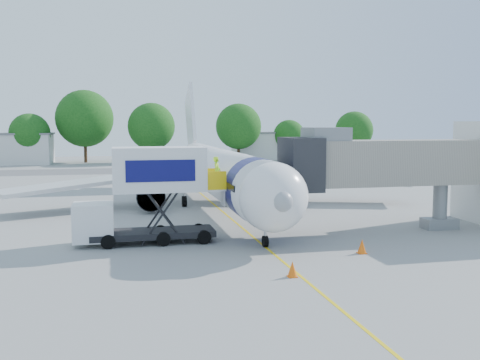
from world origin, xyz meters
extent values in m
plane|color=gray|center=(0.00, 0.00, 0.00)|extent=(160.00, 160.00, 0.00)
cube|color=yellow|center=(0.00, 0.00, 0.01)|extent=(0.15, 70.00, 0.01)
cube|color=#59595B|center=(0.00, 42.00, 0.00)|extent=(120.00, 10.00, 0.01)
cylinder|color=silver|center=(0.00, 3.00, 3.00)|extent=(3.70, 28.00, 3.70)
sphere|color=silver|center=(0.00, -11.00, 3.00)|extent=(3.70, 3.70, 3.70)
sphere|color=gray|center=(0.00, -12.55, 3.00)|extent=(1.10, 1.10, 1.10)
cone|color=silver|center=(0.00, 20.00, 3.00)|extent=(3.70, 6.00, 3.70)
cube|color=silver|center=(0.00, 21.00, 7.20)|extent=(0.35, 7.26, 8.29)
cube|color=silver|center=(9.00, 6.50, 2.30)|extent=(16.17, 9.32, 1.42)
cube|color=silver|center=(-9.00, 6.50, 2.30)|extent=(16.17, 9.32, 1.42)
cylinder|color=#999BA0|center=(5.50, 4.50, 1.30)|extent=(2.10, 3.60, 2.10)
cylinder|color=#999BA0|center=(-5.50, 4.50, 1.30)|extent=(2.10, 3.60, 2.10)
cube|color=black|center=(0.00, -11.30, 3.45)|extent=(2.60, 1.39, 0.81)
cylinder|color=#0B0B50|center=(0.00, -8.00, 3.00)|extent=(3.73, 2.00, 3.73)
cylinder|color=silver|center=(0.00, -9.50, 0.75)|extent=(0.16, 0.16, 1.50)
cylinder|color=black|center=(0.00, -9.50, 0.32)|extent=(0.25, 0.64, 0.64)
cylinder|color=black|center=(2.60, 6.00, 0.45)|extent=(0.35, 0.90, 0.90)
cylinder|color=black|center=(-2.60, 6.00, 0.45)|extent=(0.35, 0.90, 0.90)
cube|color=gray|center=(9.00, -7.00, 4.40)|extent=(13.60, 2.60, 2.80)
cube|color=black|center=(2.90, -7.00, 4.40)|extent=(2.00, 3.20, 3.20)
cube|color=slate|center=(4.50, -7.00, 6.20)|extent=(2.40, 2.40, 0.80)
cylinder|color=slate|center=(12.50, -7.00, 1.50)|extent=(0.90, 0.90, 3.00)
cube|color=slate|center=(12.50, -7.00, 0.35)|extent=(2.20, 1.20, 0.70)
cylinder|color=black|center=(11.60, -7.00, 0.35)|extent=(0.30, 0.70, 0.70)
cylinder|color=black|center=(13.40, -7.00, 0.35)|extent=(0.30, 0.70, 0.70)
cube|color=black|center=(-6.00, -7.00, 0.55)|extent=(7.00, 2.30, 0.35)
cube|color=silver|center=(-9.30, -7.00, 1.35)|extent=(2.20, 2.20, 2.10)
cube|color=black|center=(-9.30, -7.00, 1.80)|extent=(1.90, 2.10, 0.70)
cube|color=silver|center=(-5.60, -7.00, 4.25)|extent=(5.20, 2.40, 2.50)
cube|color=#0B0B50|center=(-5.60, -8.22, 4.25)|extent=(3.80, 0.04, 1.20)
cube|color=silver|center=(-2.45, -7.00, 3.05)|extent=(1.10, 2.20, 0.10)
cube|color=yellow|center=(-2.45, -8.05, 3.60)|extent=(1.10, 0.06, 1.10)
cube|color=yellow|center=(-2.45, -5.95, 3.60)|extent=(1.10, 0.06, 1.10)
cylinder|color=black|center=(-3.20, -8.05, 0.40)|extent=(0.80, 0.25, 0.80)
cylinder|color=black|center=(-3.20, -5.95, 0.40)|extent=(0.80, 0.25, 0.80)
cylinder|color=black|center=(-8.50, -8.05, 0.40)|extent=(0.80, 0.25, 0.80)
cylinder|color=black|center=(-8.50, -5.95, 0.40)|extent=(0.80, 0.25, 0.80)
imported|color=#95DC17|center=(-2.25, -7.00, 4.01)|extent=(0.65, 0.78, 1.81)
cube|color=silver|center=(-0.87, -19.38, 0.67)|extent=(3.67, 2.51, 1.34)
cube|color=#0B0B50|center=(-0.87, -19.38, 1.10)|extent=(2.26, 2.05, 0.33)
cylinder|color=black|center=(-2.33, -19.69, 0.33)|extent=(0.71, 0.40, 0.67)
cylinder|color=black|center=(-1.99, -18.40, 0.33)|extent=(0.71, 0.40, 0.67)
cylinder|color=black|center=(0.25, -20.37, 0.33)|extent=(0.71, 0.40, 0.67)
cylinder|color=black|center=(0.59, -19.08, 0.33)|extent=(0.71, 0.40, 0.67)
cone|color=#EE5D0C|center=(4.57, -12.09, 0.38)|extent=(0.48, 0.48, 0.77)
cube|color=#EE5D0C|center=(4.57, -12.09, 0.02)|extent=(0.44, 0.44, 0.04)
cone|color=#EE5D0C|center=(-0.39, -15.41, 0.36)|extent=(0.45, 0.45, 0.72)
cube|color=#EE5D0C|center=(-0.39, -15.41, 0.02)|extent=(0.41, 0.41, 0.04)
cube|color=silver|center=(22.00, 62.00, 2.50)|extent=(16.00, 7.00, 5.00)
cube|color=slate|center=(22.00, 62.00, 5.15)|extent=(16.40, 7.40, 0.30)
cylinder|color=#382314|center=(-22.27, 58.57, 1.52)|extent=(0.56, 0.56, 3.04)
sphere|color=#134612|center=(-22.27, 58.57, 5.23)|extent=(6.75, 6.75, 6.75)
cylinder|color=#382314|center=(-13.41, 60.75, 2.25)|extent=(0.56, 0.56, 4.51)
sphere|color=#134612|center=(-13.41, 60.75, 7.77)|extent=(10.02, 10.02, 10.02)
cylinder|color=#382314|center=(-1.97, 57.60, 1.85)|extent=(0.56, 0.56, 3.71)
sphere|color=#134612|center=(-1.97, 57.60, 6.39)|extent=(8.24, 8.24, 8.24)
cylinder|color=#382314|center=(13.53, 56.85, 1.85)|extent=(0.56, 0.56, 3.70)
sphere|color=#134612|center=(13.53, 56.85, 6.37)|extent=(8.22, 8.22, 8.22)
cylinder|color=#382314|center=(23.81, 58.97, 1.34)|extent=(0.56, 0.56, 2.68)
sphere|color=#134612|center=(23.81, 58.97, 4.62)|extent=(5.96, 5.96, 5.96)
cylinder|color=#382314|center=(36.43, 57.65, 1.63)|extent=(0.56, 0.56, 3.25)
sphere|color=#134612|center=(36.43, 57.65, 5.60)|extent=(7.23, 7.23, 7.23)
camera|label=1|loc=(-7.89, -37.59, 6.81)|focal=40.00mm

